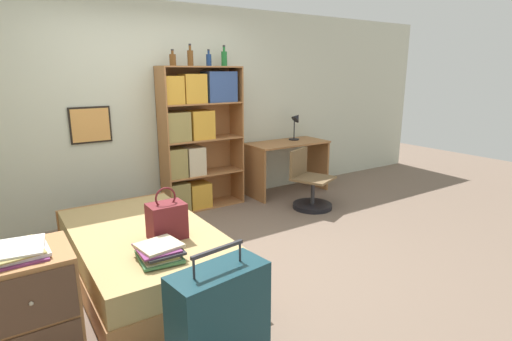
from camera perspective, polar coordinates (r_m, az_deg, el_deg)
name	(u,v)px	position (r m, az deg, el deg)	size (l,w,h in m)	color
ground_plane	(213,257)	(4.03, -6.22, -12.22)	(14.00, 14.00, 0.00)	#756051
wall_back	(147,111)	(5.17, -15.27, 8.25)	(10.00, 0.09, 2.60)	beige
bed	(144,253)	(3.73, -15.71, -11.25)	(1.12, 1.93, 0.44)	#A36B3D
handbag	(167,220)	(3.36, -12.63, -6.96)	(0.29, 0.21, 0.44)	maroon
book_stack_on_bed	(159,252)	(3.06, -13.65, -11.19)	(0.33, 0.38, 0.11)	#334C84
suitcase	(220,325)	(2.47, -5.23, -21.18)	(0.59, 0.33, 0.84)	#143842
dresser	(31,309)	(2.92, -29.48, -16.82)	(0.51, 0.52, 0.73)	#A36B3D
magazine_pile_on_dresser	(19,251)	(2.74, -30.79, -9.83)	(0.33, 0.37, 0.05)	#7A336B
bookcase	(194,135)	(5.19, -8.83, 5.06)	(1.07, 0.35, 1.84)	#A36B3D
bottle_green	(173,59)	(5.03, -11.82, 15.27)	(0.08, 0.08, 0.19)	brown
bottle_brown	(190,57)	(5.08, -9.37, 15.65)	(0.07, 0.07, 0.26)	brown
bottle_clear	(209,60)	(5.19, -6.76, 15.46)	(0.07, 0.07, 0.20)	navy
bottle_blue	(224,58)	(5.36, -4.57, 15.70)	(0.08, 0.08, 0.26)	#1E6B2D
desk	(287,158)	(5.92, 4.46, 1.84)	(1.20, 0.58, 0.77)	#A36B3D
desk_lamp	(296,121)	(6.06, 5.78, 6.98)	(0.21, 0.16, 0.42)	black
desk_chair	(310,191)	(5.35, 7.68, -2.85)	(0.62, 0.62, 0.78)	black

